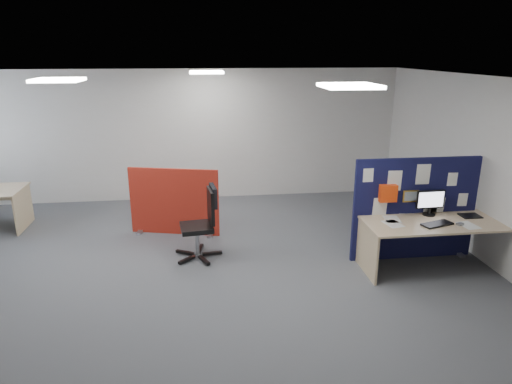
{
  "coord_description": "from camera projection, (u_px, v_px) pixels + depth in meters",
  "views": [
    {
      "loc": [
        0.34,
        -5.98,
        3.05
      ],
      "look_at": [
        1.15,
        0.54,
        1.0
      ],
      "focal_mm": 32.0,
      "sensor_mm": 36.0,
      "label": 1
    }
  ],
  "objects": [
    {
      "name": "office_chair",
      "position": [
        204.0,
        218.0,
        6.86
      ],
      "size": [
        0.72,
        0.73,
        1.11
      ],
      "rotation": [
        0.0,
        0.0,
        0.12
      ],
      "color": "black",
      "rests_on": "floor"
    },
    {
      "name": "navy_divider",
      "position": [
        414.0,
        209.0,
        6.79
      ],
      "size": [
        1.9,
        0.3,
        1.57
      ],
      "color": "#110F39",
      "rests_on": "floor"
    },
    {
      "name": "desk_papers",
      "position": [
        417.0,
        223.0,
        6.4
      ],
      "size": [
        1.27,
        0.69,
        0.0
      ],
      "color": "white",
      "rests_on": "main_desk"
    },
    {
      "name": "wall_right",
      "position": [
        488.0,
        172.0,
        6.66
      ],
      "size": [
        0.02,
        7.0,
        2.7
      ],
      "primitive_type": "cube",
      "color": "silver",
      "rests_on": "floor"
    },
    {
      "name": "keyboard",
      "position": [
        437.0,
        224.0,
        6.32
      ],
      "size": [
        0.48,
        0.31,
        0.02
      ],
      "primitive_type": "cube",
      "rotation": [
        0.0,
        0.0,
        0.3
      ],
      "color": "black",
      "rests_on": "main_desk"
    },
    {
      "name": "wall_front",
      "position": [
        152.0,
        338.0,
        2.81
      ],
      "size": [
        9.0,
        0.02,
        2.7
      ],
      "primitive_type": "cube",
      "color": "silver",
      "rests_on": "floor"
    },
    {
      "name": "main_desk",
      "position": [
        431.0,
        231.0,
        6.53
      ],
      "size": [
        1.97,
        0.88,
        0.73
      ],
      "color": "#CBB182",
      "rests_on": "floor"
    },
    {
      "name": "ceiling_lights",
      "position": [
        197.0,
        78.0,
        6.41
      ],
      "size": [
        4.1,
        4.1,
        0.04
      ],
      "color": "white",
      "rests_on": "ceiling"
    },
    {
      "name": "red_divider",
      "position": [
        174.0,
        202.0,
        7.76
      ],
      "size": [
        1.51,
        0.43,
        1.16
      ],
      "rotation": [
        0.0,
        0.0,
        -0.25
      ],
      "color": "#A32715",
      "rests_on": "floor"
    },
    {
      "name": "mouse",
      "position": [
        460.0,
        224.0,
        6.31
      ],
      "size": [
        0.11,
        0.09,
        0.03
      ],
      "primitive_type": "cube",
      "rotation": [
        0.0,
        0.0,
        0.32
      ],
      "color": "#98989D",
      "rests_on": "main_desk"
    },
    {
      "name": "paper_tray",
      "position": [
        470.0,
        216.0,
        6.65
      ],
      "size": [
        0.28,
        0.22,
        0.01
      ],
      "primitive_type": "cube",
      "rotation": [
        0.0,
        0.0,
        -0.01
      ],
      "color": "black",
      "rests_on": "main_desk"
    },
    {
      "name": "monitor_main",
      "position": [
        430.0,
        201.0,
        6.64
      ],
      "size": [
        0.43,
        0.18,
        0.38
      ],
      "rotation": [
        0.0,
        0.0,
        0.05
      ],
      "color": "black",
      "rests_on": "main_desk"
    },
    {
      "name": "wall_back",
      "position": [
        183.0,
        136.0,
        9.44
      ],
      "size": [
        9.0,
        0.02,
        2.7
      ],
      "primitive_type": "cube",
      "color": "silver",
      "rests_on": "floor"
    },
    {
      "name": "floor",
      "position": [
        181.0,
        273.0,
        6.53
      ],
      "size": [
        9.0,
        9.0,
        0.0
      ],
      "primitive_type": "plane",
      "color": "#4B4D52",
      "rests_on": "ground"
    },
    {
      "name": "ceiling",
      "position": [
        171.0,
        79.0,
        5.73
      ],
      "size": [
        9.0,
        7.0,
        0.02
      ],
      "primitive_type": "cube",
      "color": "white",
      "rests_on": "wall_back"
    }
  ]
}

